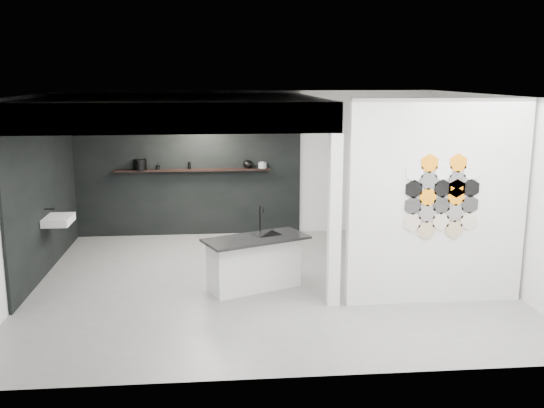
{
  "coord_description": "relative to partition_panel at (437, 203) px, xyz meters",
  "views": [
    {
      "loc": [
        -0.73,
        -8.75,
        3.09
      ],
      "look_at": [
        0.1,
        0.3,
        1.15
      ],
      "focal_mm": 40.0,
      "sensor_mm": 36.0,
      "label": 1
    }
  ],
  "objects": [
    {
      "name": "fascia_beam",
      "position": [
        -3.52,
        0.08,
        1.15
      ],
      "size": [
        4.4,
        0.16,
        0.4
      ],
      "primitive_type": "cube",
      "color": "silver",
      "rests_on": "corner_column"
    },
    {
      "name": "bottle_dark",
      "position": [
        -3.48,
        3.87,
        -0.01
      ],
      "size": [
        0.05,
        0.05,
        0.14
      ],
      "primitive_type": "cylinder",
      "rotation": [
        0.0,
        0.0,
        0.02
      ],
      "color": "black",
      "rests_on": "display_shelf"
    },
    {
      "name": "floor",
      "position": [
        -2.23,
        1.0,
        -1.4
      ],
      "size": [
        7.0,
        6.0,
        0.01
      ],
      "primitive_type": "cube",
      "color": "slate"
    },
    {
      "name": "partition_panel",
      "position": [
        0.0,
        0.0,
        0.0
      ],
      "size": [
        2.45,
        0.15,
        2.8
      ],
      "primitive_type": "cube",
      "color": "silver",
      "rests_on": "floor"
    },
    {
      "name": "display_shelf",
      "position": [
        -3.43,
        3.87,
        -0.1
      ],
      "size": [
        3.0,
        0.15,
        0.04
      ],
      "primitive_type": "cube",
      "color": "black",
      "rests_on": "bay_clad_back"
    },
    {
      "name": "wall_basin",
      "position": [
        -5.46,
        1.8,
        -0.55
      ],
      "size": [
        0.4,
        0.6,
        0.12
      ],
      "primitive_type": "cube",
      "color": "silver",
      "rests_on": "bay_clad_left"
    },
    {
      "name": "hex_tile_cluster",
      "position": [
        0.03,
        -0.09,
        0.1
      ],
      "size": [
        1.04,
        0.02,
        1.16
      ],
      "color": "beige",
      "rests_on": "partition_panel"
    },
    {
      "name": "bulkhead",
      "position": [
        -3.52,
        2.0,
        1.15
      ],
      "size": [
        4.4,
        4.0,
        0.4
      ],
      "primitive_type": "cube",
      "color": "silver",
      "rests_on": "corner_column"
    },
    {
      "name": "kitchen_island",
      "position": [
        -2.44,
        0.74,
        -0.99
      ],
      "size": [
        1.63,
        1.2,
        1.21
      ],
      "rotation": [
        0.0,
        0.0,
        0.41
      ],
      "color": "silver",
      "rests_on": "floor"
    },
    {
      "name": "utensil_cup",
      "position": [
        -4.08,
        3.87,
        -0.04
      ],
      "size": [
        0.09,
        0.09,
        0.09
      ],
      "primitive_type": "cylinder",
      "rotation": [
        0.0,
        0.0,
        0.29
      ],
      "color": "black",
      "rests_on": "display_shelf"
    },
    {
      "name": "bay_clad_left",
      "position": [
        -5.7,
        2.0,
        -0.22
      ],
      "size": [
        0.04,
        4.0,
        2.35
      ],
      "primitive_type": "cube",
      "color": "black",
      "rests_on": "floor"
    },
    {
      "name": "bay_clad_back",
      "position": [
        -3.52,
        3.97,
        -0.22
      ],
      "size": [
        4.4,
        0.04,
        2.35
      ],
      "primitive_type": "cube",
      "color": "black",
      "rests_on": "floor"
    },
    {
      "name": "kettle",
      "position": [
        -2.36,
        3.87,
        0.0
      ],
      "size": [
        0.2,
        0.2,
        0.16
      ],
      "primitive_type": "ellipsoid",
      "rotation": [
        0.0,
        0.0,
        -0.07
      ],
      "color": "black",
      "rests_on": "display_shelf"
    },
    {
      "name": "stockpot",
      "position": [
        -4.42,
        3.87,
        0.02
      ],
      "size": [
        0.31,
        0.31,
        0.2
      ],
      "primitive_type": "cylinder",
      "rotation": [
        0.0,
        0.0,
        -0.29
      ],
      "color": "black",
      "rests_on": "display_shelf"
    },
    {
      "name": "corner_column",
      "position": [
        -1.41,
        0.0,
        -0.22
      ],
      "size": [
        0.16,
        0.16,
        2.35
      ],
      "primitive_type": "cube",
      "color": "silver",
      "rests_on": "floor"
    },
    {
      "name": "glass_vase",
      "position": [
        -2.08,
        3.87,
        -0.02
      ],
      "size": [
        0.1,
        0.1,
        0.12
      ],
      "primitive_type": "cylinder",
      "rotation": [
        0.0,
        0.0,
        0.1
      ],
      "color": "gray",
      "rests_on": "display_shelf"
    },
    {
      "name": "glass_bowl",
      "position": [
        -2.08,
        3.87,
        -0.02
      ],
      "size": [
        0.21,
        0.21,
        0.11
      ],
      "primitive_type": "cylinder",
      "rotation": [
        0.0,
        0.0,
        -0.36
      ],
      "color": "gray",
      "rests_on": "display_shelf"
    }
  ]
}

